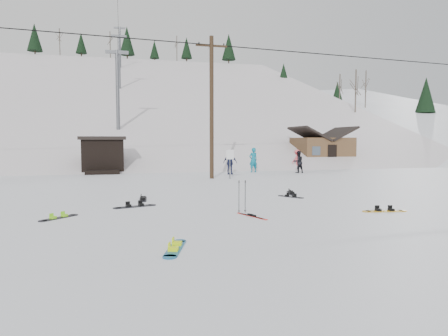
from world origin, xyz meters
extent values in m
plane|color=white|center=(0.00, 0.00, 0.00)|extent=(200.00, 200.00, 0.00)
cube|color=silver|center=(0.00, 55.00, -12.00)|extent=(60.00, 85.24, 65.97)
cube|color=white|center=(38.00, 50.00, -11.00)|extent=(45.66, 93.98, 54.59)
cylinder|color=#3A2819|center=(2.00, 14.00, 4.50)|extent=(0.26, 0.26, 9.00)
cube|color=#3A2819|center=(2.00, 14.00, 8.40)|extent=(2.00, 0.12, 0.12)
cylinder|color=black|center=(2.00, 14.00, 8.52)|extent=(0.08, 0.08, 0.12)
cylinder|color=#595B60|center=(3.10, 13.60, 0.90)|extent=(0.07, 0.07, 1.80)
cube|color=white|center=(3.10, 13.56, 1.55)|extent=(0.50, 0.04, 0.60)
cube|color=black|center=(-5.00, 21.00, 1.25)|extent=(3.00, 3.00, 2.50)
cube|color=black|center=(-5.00, 21.00, 2.62)|extent=(3.40, 3.40, 0.25)
cube|color=black|center=(-5.00, 19.20, 0.15)|extent=(2.40, 1.20, 0.30)
cylinder|color=#595B60|center=(-4.00, 30.00, 7.25)|extent=(0.36, 0.36, 8.00)
cube|color=#595B60|center=(-4.00, 30.00, 11.05)|extent=(2.20, 0.30, 0.30)
cylinder|color=#595B60|center=(-4.00, 50.00, 13.75)|extent=(0.36, 0.36, 8.00)
cube|color=#595B60|center=(-4.00, 50.00, 17.55)|extent=(2.20, 0.30, 0.30)
cylinder|color=#595B60|center=(-4.00, 70.00, 20.25)|extent=(0.36, 0.36, 8.00)
cube|color=#595B60|center=(-4.00, 70.00, 24.05)|extent=(2.20, 0.30, 0.30)
cube|color=brown|center=(15.00, 24.00, 1.35)|extent=(5.00, 4.00, 2.70)
cube|color=black|center=(13.65, 24.00, 3.05)|extent=(2.69, 4.40, 1.43)
cube|color=black|center=(16.35, 24.00, 3.05)|extent=(2.69, 4.40, 1.43)
cube|color=black|center=(15.00, 21.98, 1.10)|extent=(0.90, 0.06, 1.90)
cube|color=#17669B|center=(-2.33, -2.12, 0.01)|extent=(0.67, 1.35, 0.03)
cylinder|color=#17669B|center=(-2.14, -1.49, 0.01)|extent=(0.30, 0.30, 0.03)
cylinder|color=#17669B|center=(-2.52, -2.75, 0.01)|extent=(0.30, 0.30, 0.03)
cube|color=#E3FF0D|center=(-2.26, -1.89, 0.07)|extent=(0.25, 0.22, 0.09)
cube|color=#E3FF0D|center=(-2.40, -2.34, 0.07)|extent=(0.25, 0.22, 0.09)
cube|color=red|center=(0.57, 1.08, 0.01)|extent=(0.57, 1.26, 0.02)
cube|color=black|center=(0.57, 1.08, 0.05)|extent=(0.15, 0.25, 0.06)
cube|color=red|center=(0.52, 1.21, 0.01)|extent=(0.57, 1.26, 0.02)
cube|color=black|center=(0.52, 1.21, 0.05)|extent=(0.15, 0.25, 0.06)
cylinder|color=black|center=(0.34, 1.93, 0.53)|extent=(0.02, 0.02, 1.07)
cylinder|color=black|center=(0.34, 1.93, 0.05)|extent=(0.08, 0.08, 0.01)
cylinder|color=black|center=(0.34, 1.93, 1.05)|extent=(0.03, 0.03, 0.10)
cylinder|color=black|center=(0.56, 1.93, 0.53)|extent=(0.02, 0.02, 1.07)
cylinder|color=black|center=(0.56, 1.93, 0.05)|extent=(0.08, 0.08, 0.01)
cylinder|color=black|center=(0.56, 1.93, 1.05)|extent=(0.03, 0.03, 0.10)
cube|color=black|center=(-3.08, 3.97, 0.01)|extent=(1.36, 0.69, 0.03)
cylinder|color=black|center=(-2.45, 4.17, 0.01)|extent=(0.30, 0.30, 0.03)
cylinder|color=black|center=(-3.71, 3.77, 0.01)|extent=(0.30, 0.30, 0.03)
cube|color=black|center=(-2.85, 4.04, 0.07)|extent=(0.22, 0.26, 0.09)
cube|color=black|center=(-3.31, 3.90, 0.07)|extent=(0.22, 0.26, 0.09)
cube|color=black|center=(-2.70, 5.77, 0.01)|extent=(0.37, 1.27, 0.03)
cylinder|color=black|center=(-2.66, 6.39, 0.01)|extent=(0.29, 0.29, 0.03)
cylinder|color=black|center=(-2.75, 5.14, 0.01)|extent=(0.29, 0.29, 0.03)
cube|color=black|center=(-2.69, 5.99, 0.07)|extent=(0.22, 0.17, 0.08)
cube|color=black|center=(-2.72, 5.54, 0.07)|extent=(0.22, 0.17, 0.08)
cube|color=black|center=(-5.47, 2.36, 0.01)|extent=(0.99, 0.99, 0.02)
cylinder|color=black|center=(-5.06, 2.76, 0.01)|extent=(0.26, 0.26, 0.02)
cylinder|color=black|center=(-5.87, 1.95, 0.01)|extent=(0.26, 0.26, 0.02)
cube|color=#8FF41C|center=(-5.32, 2.50, 0.06)|extent=(0.23, 0.23, 0.07)
cube|color=#8FF41C|center=(-5.61, 2.21, 0.06)|extent=(0.23, 0.23, 0.07)
cube|color=black|center=(3.55, 4.95, 0.01)|extent=(0.79, 0.99, 0.02)
cylinder|color=black|center=(3.84, 4.52, 0.01)|extent=(0.24, 0.24, 0.02)
cylinder|color=black|center=(3.25, 5.38, 0.01)|extent=(0.24, 0.24, 0.02)
cube|color=black|center=(3.65, 4.80, 0.06)|extent=(0.21, 0.20, 0.07)
cube|color=black|center=(3.44, 5.11, 0.06)|extent=(0.21, 0.20, 0.07)
cube|color=gold|center=(5.29, 0.91, 0.01)|extent=(1.32, 0.50, 0.03)
cylinder|color=gold|center=(5.93, 0.80, 0.01)|extent=(0.30, 0.30, 0.03)
cylinder|color=gold|center=(4.65, 1.01, 0.01)|extent=(0.30, 0.30, 0.03)
cube|color=black|center=(5.52, 0.87, 0.07)|extent=(0.19, 0.23, 0.08)
cube|color=black|center=(5.06, 0.94, 0.07)|extent=(0.19, 0.23, 0.08)
cube|color=black|center=(4.05, 6.03, 0.01)|extent=(0.61, 1.27, 0.03)
cylinder|color=black|center=(4.22, 6.63, 0.01)|extent=(0.29, 0.29, 0.03)
cylinder|color=black|center=(3.88, 5.44, 0.01)|extent=(0.29, 0.29, 0.03)
cube|color=black|center=(4.11, 6.25, 0.07)|extent=(0.24, 0.20, 0.08)
cube|color=black|center=(3.99, 5.82, 0.07)|extent=(0.24, 0.20, 0.08)
imported|color=#0E728D|center=(6.15, 18.12, 0.94)|extent=(0.77, 0.59, 1.88)
imported|color=black|center=(9.25, 16.72, 0.83)|extent=(0.88, 0.73, 1.67)
imported|color=#E65158|center=(10.81, 20.36, 0.83)|extent=(1.23, 0.97, 1.66)
imported|color=#1B2144|center=(3.93, 16.63, 0.86)|extent=(1.08, 0.84, 1.71)
camera|label=1|loc=(-3.40, -11.00, 2.46)|focal=32.00mm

